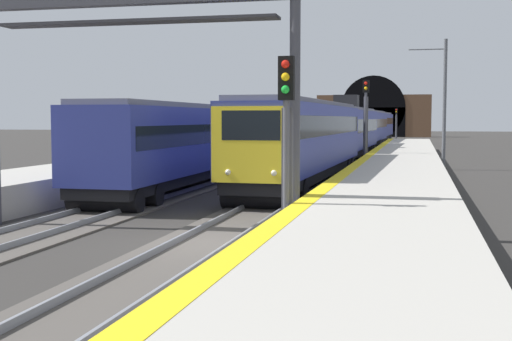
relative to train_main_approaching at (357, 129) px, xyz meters
The scene contains 13 objects.
ground_plane 42.82m from the train_main_approaching, behind, with size 320.00×320.00×0.00m, color #302D2B.
platform_right 42.99m from the train_main_approaching, behind, with size 112.00×4.08×1.07m, color #ADA89E.
platform_right_edge_strip 42.84m from the train_main_approaching, behind, with size 112.00×0.50×0.01m, color yellow.
track_main_line 42.81m from the train_main_approaching, behind, with size 160.00×2.77×0.21m.
track_adjacent_line 43.11m from the train_main_approaching, behind, with size 160.00×3.00×0.21m.
train_main_approaching is the anchor object (origin of this frame).
train_adjacent_platform 20.38m from the train_main_approaching, 165.55° to the left, with size 38.61×2.88×3.77m.
railway_signal_near 42.63m from the train_main_approaching, behind, with size 0.39×0.38×4.62m.
railway_signal_mid 17.10m from the train_main_approaching, behind, with size 0.39×0.38×5.44m.
railway_signal_far 42.28m from the train_main_approaching, ahead, with size 0.39×0.38×4.60m.
overhead_signal_gantry 41.31m from the train_main_approaching, behind, with size 0.70×9.16×6.57m.
tunnel_portal 62.12m from the train_main_approaching, ahead, with size 2.77×19.44×10.89m.
catenary_mast_near 16.80m from the train_main_approaching, 156.94° to the right, with size 0.22×2.29×7.94m.
Camera 1 is at (-16.18, -5.05, 3.13)m, focal length 48.35 mm.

